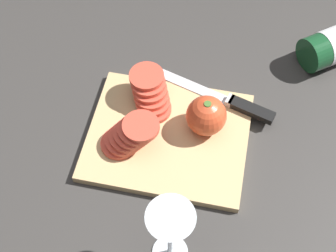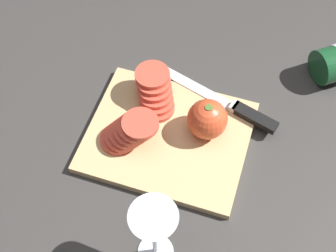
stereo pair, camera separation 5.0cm
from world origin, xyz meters
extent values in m
plane|color=#383533|center=(0.00, 0.00, 0.00)|extent=(3.00, 3.00, 0.00)
cube|color=tan|center=(0.10, -0.02, 0.01)|extent=(0.30, 0.25, 0.02)
cylinder|color=silver|center=(0.15, -0.23, 0.00)|extent=(0.06, 0.06, 0.00)
cylinder|color=silver|center=(0.15, -0.23, 0.04)|extent=(0.01, 0.01, 0.07)
cone|color=silver|center=(0.15, -0.23, 0.12)|extent=(0.07, 0.07, 0.08)
cone|color=beige|center=(0.15, -0.23, 0.10)|extent=(0.03, 0.03, 0.04)
sphere|color=#DB4C28|center=(0.16, 0.02, 0.05)|extent=(0.08, 0.08, 0.08)
cylinder|color=#47702D|center=(0.16, 0.02, 0.09)|extent=(0.01, 0.01, 0.01)
cube|color=silver|center=(0.12, 0.11, 0.02)|extent=(0.17, 0.07, 0.00)
cube|color=silver|center=(0.20, 0.08, 0.02)|extent=(0.02, 0.03, 0.01)
cube|color=black|center=(0.25, 0.07, 0.02)|extent=(0.10, 0.05, 0.01)
cylinder|color=#DB4C38|center=(0.06, 0.03, 0.02)|extent=(0.07, 0.07, 0.01)
cylinder|color=#DB4C38|center=(0.06, 0.04, 0.03)|extent=(0.07, 0.07, 0.01)
cylinder|color=#DB4C38|center=(0.05, 0.05, 0.04)|extent=(0.07, 0.07, 0.01)
cylinder|color=#DB4C38|center=(0.05, 0.06, 0.05)|extent=(0.07, 0.07, 0.01)
cylinder|color=#DB4C38|center=(0.04, 0.06, 0.06)|extent=(0.07, 0.07, 0.01)
cylinder|color=#DB4C38|center=(0.04, 0.07, 0.07)|extent=(0.07, 0.07, 0.01)
cylinder|color=#DB4C38|center=(0.01, -0.06, 0.02)|extent=(0.07, 0.07, 0.01)
cylinder|color=#DB4C38|center=(0.02, -0.05, 0.03)|extent=(0.07, 0.07, 0.01)
cylinder|color=#DB4C38|center=(0.03, -0.05, 0.04)|extent=(0.07, 0.07, 0.01)
cylinder|color=#DB4C38|center=(0.04, -0.05, 0.05)|extent=(0.07, 0.07, 0.01)
cylinder|color=#DB4C38|center=(0.05, -0.04, 0.06)|extent=(0.07, 0.07, 0.01)
cylinder|color=#DB4C38|center=(0.05, -0.04, 0.07)|extent=(0.07, 0.07, 0.01)
camera|label=1|loc=(0.19, -0.47, 0.77)|focal=50.00mm
camera|label=2|loc=(0.24, -0.45, 0.77)|focal=50.00mm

